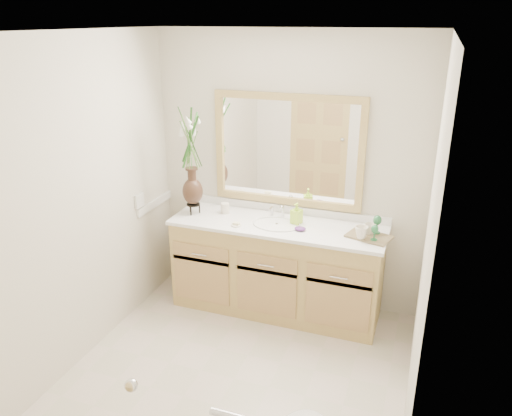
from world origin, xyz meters
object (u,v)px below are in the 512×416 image
at_px(flower_vase, 191,149).
at_px(soap_bottle, 297,214).
at_px(tumbler, 225,208).
at_px(tray, 369,236).

bearing_deg(flower_vase, soap_bottle, 5.45).
relative_size(flower_vase, tumbler, 9.23).
xyz_separation_m(soap_bottle, tray, (0.63, -0.09, -0.07)).
height_order(tumbler, tray, tumbler).
bearing_deg(tumbler, flower_vase, -159.73).
bearing_deg(flower_vase, tumbler, 20.27).
height_order(flower_vase, tumbler, flower_vase).
height_order(flower_vase, soap_bottle, flower_vase).
bearing_deg(tray, flower_vase, -163.42).
bearing_deg(tray, tumbler, -167.77).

